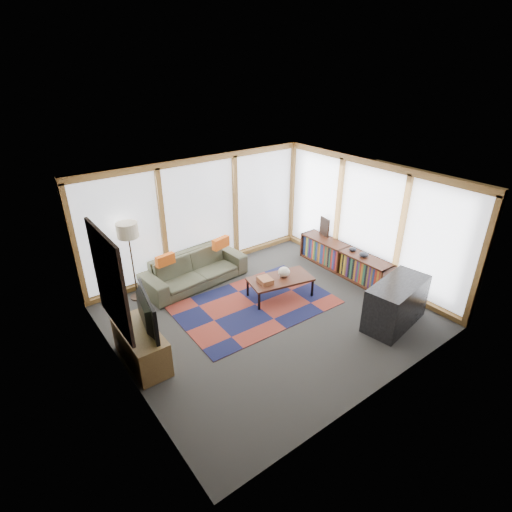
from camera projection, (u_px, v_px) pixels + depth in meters
ground at (268, 315)px, 7.67m from camera, size 5.50×5.50×0.00m
room_envelope at (272, 226)px, 7.65m from camera, size 5.52×5.02×2.62m
rug at (255, 305)px, 7.97m from camera, size 3.10×2.04×0.01m
sofa at (195, 269)px, 8.61m from camera, size 2.34×1.08×0.66m
pillow_left at (165, 260)px, 8.04m from camera, size 0.41×0.17×0.22m
pillow_right at (221, 243)px, 8.76m from camera, size 0.45×0.22×0.24m
floor_lamp at (132, 262)px, 7.85m from camera, size 0.42×0.42×1.65m
coffee_table at (280, 287)px, 8.16m from camera, size 1.39×0.90×0.43m
book_stack at (265, 280)px, 7.89m from camera, size 0.28×0.33×0.10m
vase at (284, 272)px, 8.09m from camera, size 0.25×0.25×0.21m
bookshelf at (344, 260)px, 9.07m from camera, size 0.44×2.42×0.61m
bowl_a at (364, 255)px, 8.52m from camera, size 0.24×0.24×0.10m
bowl_b at (353, 249)px, 8.78m from camera, size 0.19×0.19×0.08m
shelf_picture at (325, 227)px, 9.48m from camera, size 0.10×0.33×0.43m
tv_console at (141, 346)px, 6.36m from camera, size 0.51×1.21×0.61m
television at (141, 313)px, 6.13m from camera, size 0.33×1.07×0.61m
bar_counter at (396, 303)px, 7.25m from camera, size 1.42×0.83×0.85m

